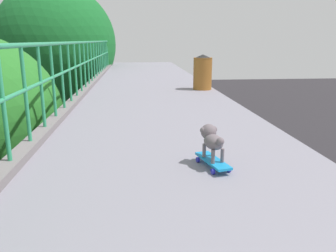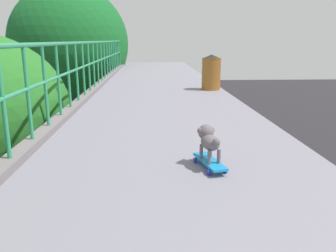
{
  "view_description": "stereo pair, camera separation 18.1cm",
  "coord_description": "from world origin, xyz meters",
  "px_view_note": "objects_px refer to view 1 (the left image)",
  "views": [
    {
      "loc": [
        1.01,
        -2.62,
        7.3
      ],
      "look_at": [
        1.39,
        1.33,
        6.28
      ],
      "focal_mm": 36.08,
      "sensor_mm": 36.0,
      "label": 1
    },
    {
      "loc": [
        1.19,
        -2.63,
        7.3
      ],
      "look_at": [
        1.39,
        1.33,
        6.28
      ],
      "focal_mm": 36.08,
      "sensor_mm": 36.0,
      "label": 2
    }
  ],
  "objects_px": {
    "small_dog": "(212,138)",
    "litter_bin": "(203,72)",
    "city_bus": "(15,115)",
    "toy_skateboard": "(213,161)"
  },
  "relations": [
    {
      "from": "small_dog",
      "to": "litter_bin",
      "type": "height_order",
      "value": "litter_bin"
    },
    {
      "from": "city_bus",
      "to": "toy_skateboard",
      "type": "xyz_separation_m",
      "value": [
        10.0,
        -23.06,
        4.4
      ]
    },
    {
      "from": "city_bus",
      "to": "toy_skateboard",
      "type": "bearing_deg",
      "value": -66.55
    },
    {
      "from": "toy_skateboard",
      "to": "litter_bin",
      "type": "bearing_deg",
      "value": 79.98
    },
    {
      "from": "toy_skateboard",
      "to": "small_dog",
      "type": "height_order",
      "value": "small_dog"
    },
    {
      "from": "city_bus",
      "to": "litter_bin",
      "type": "distance_m",
      "value": 21.28
    },
    {
      "from": "toy_skateboard",
      "to": "litter_bin",
      "type": "height_order",
      "value": "litter_bin"
    },
    {
      "from": "city_bus",
      "to": "small_dog",
      "type": "height_order",
      "value": "small_dog"
    },
    {
      "from": "toy_skateboard",
      "to": "litter_bin",
      "type": "distance_m",
      "value": 5.56
    },
    {
      "from": "toy_skateboard",
      "to": "small_dog",
      "type": "bearing_deg",
      "value": 102.89
    }
  ]
}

